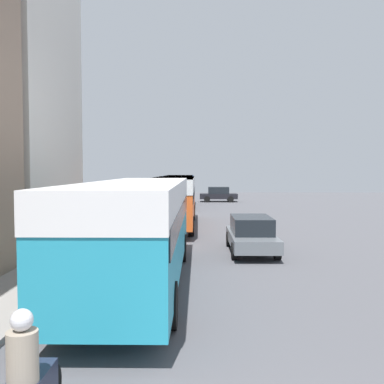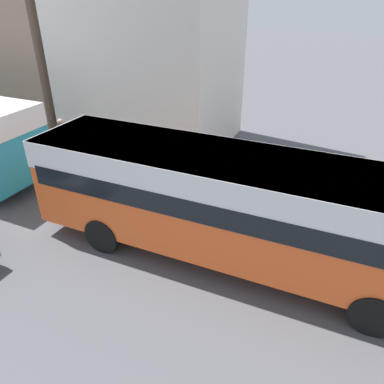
# 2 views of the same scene
# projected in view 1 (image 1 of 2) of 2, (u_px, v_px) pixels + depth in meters

# --- Properties ---
(bus_lead) EXTENTS (2.52, 10.70, 3.00)m
(bus_lead) POSITION_uv_depth(u_px,v_px,m) (139.00, 218.00, 12.14)
(bus_lead) COLOR teal
(bus_lead) RESTS_ON ground_plane
(bus_following) EXTENTS (2.51, 10.85, 2.88)m
(bus_following) POSITION_uv_depth(u_px,v_px,m) (173.00, 195.00, 24.74)
(bus_following) COLOR #EA5B23
(bus_following) RESTS_ON ground_plane
(bus_third_in_line) EXTENTS (2.59, 9.65, 2.82)m
(bus_third_in_line) POSITION_uv_depth(u_px,v_px,m) (179.00, 187.00, 38.11)
(bus_third_in_line) COLOR silver
(bus_third_in_line) RESTS_ON ground_plane
(car_crossing) EXTENTS (3.91, 1.82, 1.56)m
(car_crossing) POSITION_uv_depth(u_px,v_px,m) (218.00, 194.00, 44.68)
(car_crossing) COLOR black
(car_crossing) RESTS_ON ground_plane
(car_far_curb) EXTENTS (1.81, 4.51, 1.45)m
(car_far_curb) POSITION_uv_depth(u_px,v_px,m) (251.00, 234.00, 17.16)
(car_far_curb) COLOR slate
(car_far_curb) RESTS_ON ground_plane
(pedestrian_walking_away) EXTENTS (0.33, 0.33, 1.85)m
(pedestrian_walking_away) POSITION_uv_depth(u_px,v_px,m) (93.00, 226.00, 16.93)
(pedestrian_walking_away) COLOR #232838
(pedestrian_walking_away) RESTS_ON sidewalk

